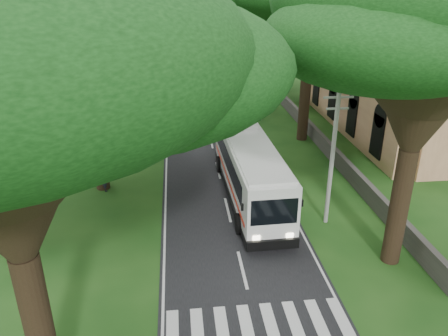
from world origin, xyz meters
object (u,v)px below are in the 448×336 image
object	(u,v)px
pole_near	(332,155)
distant_car_a	(186,92)
coach_bus	(249,167)
pole_far	(235,48)
pedestrian	(105,180)
distant_car_c	(207,58)
church	(409,77)
pole_mid	(262,78)

from	to	relation	value
pole_near	distant_car_a	distance (m)	30.28
pole_near	distant_car_a	size ratio (longest dim) A/B	1.92
coach_bus	distant_car_a	size ratio (longest dim) A/B	3.15
pole_far	pedestrian	world-z (taller)	pole_far
distant_car_a	distant_car_c	xyz separation A→B (m)	(4.31, 23.27, -0.02)
church	pedestrian	distance (m)	27.84
pole_mid	church	bearing A→B (deg)	-19.81
distant_car_c	pole_far	bearing A→B (deg)	98.94
church	pedestrian	size ratio (longest dim) A/B	15.54
pole_near	pole_far	distance (m)	40.00
pole_mid	pole_far	distance (m)	20.00
pole_far	coach_bus	world-z (taller)	pole_far
church	pole_mid	bearing A→B (deg)	160.19
pole_mid	coach_bus	xyz separation A→B (m)	(-3.94, -16.24, -2.11)
pole_far	pole_mid	bearing A→B (deg)	-90.00
distant_car_a	pole_near	bearing A→B (deg)	116.95
pole_near	pedestrian	bearing A→B (deg)	157.27
pole_near	pedestrian	size ratio (longest dim) A/B	5.18
church	pedestrian	xyz separation A→B (m)	(-25.66, -9.98, -4.14)
pole_near	pedestrian	distance (m)	14.81
distant_car_a	pedestrian	distance (m)	24.40
distant_car_c	church	bearing A→B (deg)	108.26
church	pole_near	size ratio (longest dim) A/B	3.00
pole_far	pole_near	bearing A→B (deg)	-90.00
pole_far	coach_bus	distance (m)	36.51
coach_bus	pole_far	bearing A→B (deg)	82.24
church	coach_bus	xyz separation A→B (m)	(-16.31, -11.79, -2.84)
pole_near	distant_car_c	size ratio (longest dim) A/B	1.68
pole_mid	coach_bus	distance (m)	16.84
pole_near	distant_car_c	distance (m)	52.67
coach_bus	pole_mid	bearing A→B (deg)	74.80
pole_far	distant_car_a	bearing A→B (deg)	-123.80
coach_bus	pedestrian	xyz separation A→B (m)	(-9.35, 1.81, -1.30)
pole_far	distant_car_c	bearing A→B (deg)	103.15
church	pole_mid	xyz separation A→B (m)	(-12.36, 4.45, -0.73)
pole_far	distant_car_c	xyz separation A→B (m)	(-2.91, 12.47, -3.46)
church	distant_car_c	xyz separation A→B (m)	(-15.28, 36.93, -4.19)
church	pole_near	xyz separation A→B (m)	(-12.36, -15.55, -0.73)
pole_far	pedestrian	xyz separation A→B (m)	(-13.29, -34.43, -3.41)
church	distant_car_a	size ratio (longest dim) A/B	5.77
church	distant_car_c	world-z (taller)	church
pedestrian	pole_mid	bearing A→B (deg)	-62.26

